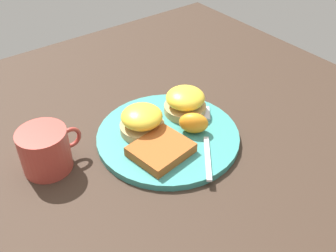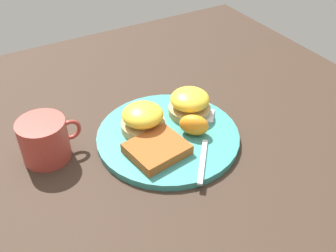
{
  "view_description": "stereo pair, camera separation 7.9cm",
  "coord_description": "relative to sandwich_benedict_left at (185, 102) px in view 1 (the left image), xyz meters",
  "views": [
    {
      "loc": [
        -0.37,
        -0.5,
        0.52
      ],
      "look_at": [
        0.0,
        0.0,
        0.03
      ],
      "focal_mm": 42.0,
      "sensor_mm": 36.0,
      "label": 1
    },
    {
      "loc": [
        -0.31,
        -0.54,
        0.52
      ],
      "look_at": [
        0.0,
        0.0,
        0.03
      ],
      "focal_mm": 42.0,
      "sensor_mm": 36.0,
      "label": 2
    }
  ],
  "objects": [
    {
      "name": "orange_wedge",
      "position": [
        -0.03,
        -0.06,
        -0.01
      ],
      "size": [
        0.07,
        0.07,
        0.04
      ],
      "primitive_type": "ellipsoid",
      "rotation": [
        0.0,
        0.0,
        2.35
      ],
      "color": "orange",
      "rests_on": "plate"
    },
    {
      "name": "sandwich_benedict_right",
      "position": [
        -0.11,
        0.0,
        0.0
      ],
      "size": [
        0.09,
        0.09,
        0.06
      ],
      "color": "tan",
      "rests_on": "plate"
    },
    {
      "name": "ground_plane",
      "position": [
        -0.08,
        -0.04,
        -0.04
      ],
      "size": [
        1.1,
        1.1,
        0.0
      ],
      "primitive_type": "plane",
      "color": "#38281E"
    },
    {
      "name": "fork",
      "position": [
        -0.02,
        -0.09,
        -0.02
      ],
      "size": [
        0.15,
        0.19,
        0.0
      ],
      "color": "silver",
      "rests_on": "plate"
    },
    {
      "name": "hashbrown_patty",
      "position": [
        -0.12,
        -0.08,
        -0.02
      ],
      "size": [
        0.12,
        0.11,
        0.02
      ],
      "primitive_type": "cube",
      "rotation": [
        0.0,
        0.0,
        0.15
      ],
      "color": "#A35221",
      "rests_on": "plate"
    },
    {
      "name": "plate",
      "position": [
        -0.08,
        -0.04,
        -0.03
      ],
      "size": [
        0.29,
        0.29,
        0.01
      ],
      "primitive_type": "cylinder",
      "color": "teal",
      "rests_on": "ground_plane"
    },
    {
      "name": "cup",
      "position": [
        -0.3,
        0.03,
        0.0
      ],
      "size": [
        0.12,
        0.09,
        0.08
      ],
      "color": "#B23D33",
      "rests_on": "ground_plane"
    },
    {
      "name": "sandwich_benedict_left",
      "position": [
        0.0,
        0.0,
        0.0
      ],
      "size": [
        0.09,
        0.09,
        0.06
      ],
      "color": "tan",
      "rests_on": "plate"
    }
  ]
}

